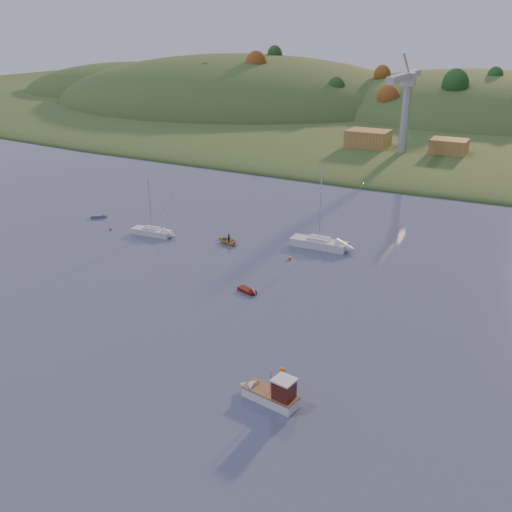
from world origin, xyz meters
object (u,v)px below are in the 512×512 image
at_px(fishing_boat, 267,392).
at_px(sailboat_near, 152,231).
at_px(red_tender, 250,292).
at_px(canoe, 229,241).
at_px(sailboat_far, 319,243).
at_px(grey_dinghy, 101,216).

distance_m(fishing_boat, sailboat_near, 50.04).
bearing_deg(fishing_boat, red_tender, -48.47).
bearing_deg(canoe, sailboat_near, 122.91).
relative_size(sailboat_near, sailboat_far, 0.78).
bearing_deg(red_tender, canoe, 147.79).
relative_size(sailboat_near, red_tender, 2.92).
distance_m(sailboat_far, canoe, 14.63).
xyz_separation_m(sailboat_near, grey_dinghy, (-14.18, 3.43, -0.43)).
distance_m(red_tender, grey_dinghy, 42.96).
bearing_deg(red_tender, sailboat_far, 104.22).
bearing_deg(sailboat_near, sailboat_far, 11.56).
distance_m(sailboat_near, grey_dinghy, 14.60).
xyz_separation_m(sailboat_near, red_tender, (25.64, -12.71, -0.44)).
xyz_separation_m(sailboat_near, sailboat_far, (27.57, 7.46, 0.14)).
distance_m(fishing_boat, canoe, 42.40).
xyz_separation_m(canoe, grey_dinghy, (-28.07, 1.16, -0.16)).
relative_size(fishing_boat, grey_dinghy, 2.11).
height_order(sailboat_far, red_tender, sailboat_far).
height_order(fishing_boat, grey_dinghy, fishing_boat).
height_order(red_tender, grey_dinghy, grey_dinghy).
bearing_deg(grey_dinghy, fishing_boat, -67.16).
bearing_deg(canoe, grey_dinghy, 111.27).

